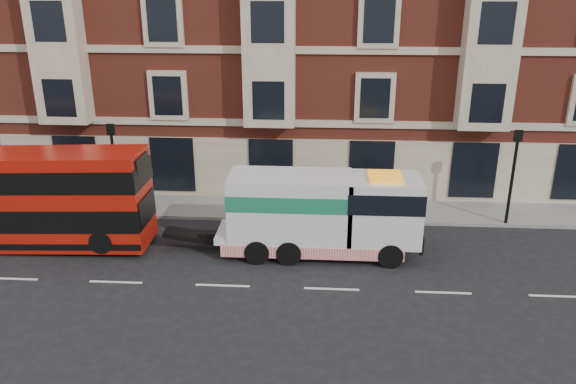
# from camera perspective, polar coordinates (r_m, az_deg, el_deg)

# --- Properties ---
(ground) EXTENTS (120.00, 120.00, 0.00)m
(ground) POSITION_cam_1_polar(r_m,az_deg,el_deg) (21.01, -6.67, -9.43)
(ground) COLOR black
(ground) RESTS_ON ground
(sidewalk) EXTENTS (90.00, 3.00, 0.15)m
(sidewalk) POSITION_cam_1_polar(r_m,az_deg,el_deg) (27.66, -4.01, -1.59)
(sidewalk) COLOR slate
(sidewalk) RESTS_ON ground
(lamp_post_west) EXTENTS (0.35, 0.15, 4.35)m
(lamp_post_west) POSITION_cam_1_polar(r_m,az_deg,el_deg) (27.06, -17.23, 2.87)
(lamp_post_west) COLOR black
(lamp_post_west) RESTS_ON sidewalk
(lamp_post_east) EXTENTS (0.35, 0.15, 4.35)m
(lamp_post_east) POSITION_cam_1_polar(r_m,az_deg,el_deg) (26.70, 21.92, 2.06)
(lamp_post_east) COLOR black
(lamp_post_east) RESTS_ON sidewalk
(double_decker_bus) EXTENTS (10.10, 2.32, 4.09)m
(double_decker_bus) POSITION_cam_1_polar(r_m,az_deg,el_deg) (25.44, -25.13, -0.51)
(double_decker_bus) COLOR #A81309
(double_decker_bus) RESTS_ON ground
(tow_truck) EXTENTS (8.09, 2.39, 3.37)m
(tow_truck) POSITION_cam_1_polar(r_m,az_deg,el_deg) (22.50, 3.13, -2.15)
(tow_truck) COLOR silver
(tow_truck) RESTS_ON ground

